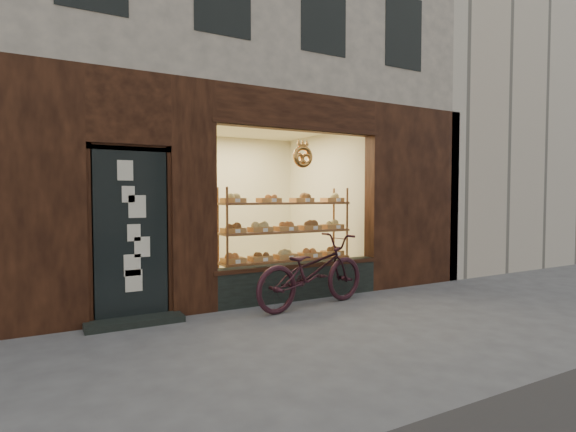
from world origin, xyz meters
TOP-DOWN VIEW (x-y plane):
  - ground at (0.00, 0.00)m, footprint 90.00×90.00m
  - neighbor_right at (9.60, 5.50)m, footprint 12.00×7.00m
  - display_shelf at (0.45, 2.55)m, footprint 2.20×0.45m
  - bicycle at (0.36, 1.62)m, footprint 2.01×0.99m

SIDE VIEW (x-z plane):
  - ground at x=0.00m, z-range 0.00..0.00m
  - bicycle at x=0.36m, z-range 0.00..1.01m
  - display_shelf at x=0.45m, z-range 0.01..1.71m
  - neighbor_right at x=9.60m, z-range 0.00..9.00m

